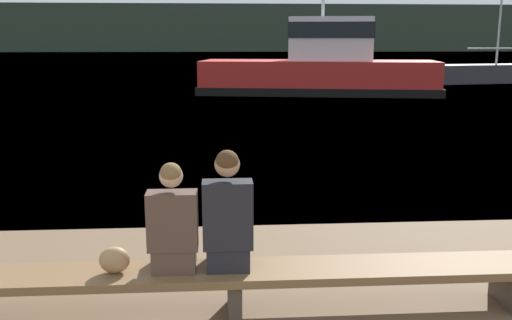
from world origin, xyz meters
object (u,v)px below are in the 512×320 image
person_left (173,226)px  person_right (228,219)px  shopping_bag (114,260)px  moored_sailboat (502,73)px  tugboat_red (321,70)px  bench_main (234,277)px

person_left → person_right: (0.48, -0.00, 0.06)m
person_right → shopping_bag: (-0.99, -0.02, -0.35)m
shopping_bag → moored_sailboat: bearing=57.6°
person_right → shopping_bag: bearing=-178.6°
person_left → moored_sailboat: size_ratio=0.11×
person_right → moored_sailboat: size_ratio=0.12×
shopping_bag → moored_sailboat: 32.36m
shopping_bag → person_right: bearing=1.4°
moored_sailboat → shopping_bag: bearing=136.4°
person_left → tugboat_red: size_ratio=0.09×
bench_main → person_right: 0.55m
bench_main → person_left: person_left is taller
person_left → person_right: size_ratio=0.91×
tugboat_red → person_left: bearing=176.6°
person_left → tugboat_red: (5.12, 20.99, 0.24)m
shopping_bag → tugboat_red: tugboat_red is taller
person_left → shopping_bag: size_ratio=3.70×
person_left → moored_sailboat: bearing=58.4°
tugboat_red → shopping_bag: bearing=175.3°
person_right → moored_sailboat: (16.34, 27.30, -0.35)m
shopping_bag → tugboat_red: (5.63, 21.02, 0.53)m
tugboat_red → moored_sailboat: (11.70, 6.30, -0.53)m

